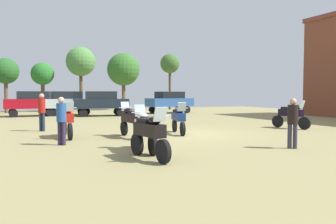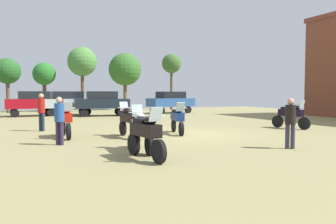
{
  "view_description": "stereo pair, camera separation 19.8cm",
  "coord_description": "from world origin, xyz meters",
  "px_view_note": "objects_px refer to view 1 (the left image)",
  "views": [
    {
      "loc": [
        -6.96,
        -13.57,
        1.85
      ],
      "look_at": [
        1.37,
        5.33,
        0.72
      ],
      "focal_mm": 36.27,
      "sensor_mm": 36.0,
      "label": 1
    },
    {
      "loc": [
        -6.78,
        -13.65,
        1.85
      ],
      "look_at": [
        1.37,
        5.33,
        0.72
      ],
      "focal_mm": 36.27,
      "sensor_mm": 36.0,
      "label": 2
    }
  ],
  "objects_px": {
    "motorcycle_2": "(150,133)",
    "car_2": "(33,102)",
    "tree_2": "(123,70)",
    "car_5": "(170,101)",
    "motorcycle_7": "(291,115)",
    "car_4": "(101,102)",
    "person_1": "(61,117)",
    "motorcycle_5": "(145,129)",
    "tree_1": "(81,62)",
    "person_2": "(293,119)",
    "motorcycle_4": "(130,120)",
    "motorcycle_6": "(67,120)",
    "tree_4": "(43,75)",
    "car_1": "(66,101)",
    "person_3": "(42,109)",
    "motorcycle_1": "(179,118)",
    "tree_5": "(170,64)",
    "tree_8": "(5,72)"
  },
  "relations": [
    {
      "from": "motorcycle_2",
      "to": "car_2",
      "type": "bearing_deg",
      "value": -91.6
    },
    {
      "from": "tree_2",
      "to": "car_5",
      "type": "bearing_deg",
      "value": -74.68
    },
    {
      "from": "motorcycle_7",
      "to": "car_4",
      "type": "distance_m",
      "value": 15.37
    },
    {
      "from": "car_2",
      "to": "person_1",
      "type": "relative_size",
      "value": 2.57
    },
    {
      "from": "motorcycle_5",
      "to": "tree_1",
      "type": "bearing_deg",
      "value": 88.01
    },
    {
      "from": "motorcycle_5",
      "to": "person_1",
      "type": "xyz_separation_m",
      "value": [
        -2.27,
        2.38,
        0.28
      ]
    },
    {
      "from": "person_2",
      "to": "tree_1",
      "type": "relative_size",
      "value": 0.26
    },
    {
      "from": "motorcycle_4",
      "to": "person_1",
      "type": "xyz_separation_m",
      "value": [
        -2.87,
        -1.06,
        0.27
      ]
    },
    {
      "from": "motorcycle_6",
      "to": "tree_4",
      "type": "relative_size",
      "value": 0.47
    },
    {
      "from": "motorcycle_4",
      "to": "car_4",
      "type": "bearing_deg",
      "value": 78.18
    },
    {
      "from": "person_1",
      "to": "car_1",
      "type": "bearing_deg",
      "value": 125.34
    },
    {
      "from": "car_1",
      "to": "person_1",
      "type": "bearing_deg",
      "value": 166.5
    },
    {
      "from": "person_3",
      "to": "tree_2",
      "type": "relative_size",
      "value": 0.29
    },
    {
      "from": "motorcycle_7",
      "to": "motorcycle_2",
      "type": "bearing_deg",
      "value": 10.02
    },
    {
      "from": "motorcycle_1",
      "to": "motorcycle_4",
      "type": "xyz_separation_m",
      "value": [
        -2.37,
        -0.31,
        0.02
      ]
    },
    {
      "from": "car_5",
      "to": "tree_1",
      "type": "distance_m",
      "value": 10.13
    },
    {
      "from": "person_2",
      "to": "tree_2",
      "type": "distance_m",
      "value": 28.17
    },
    {
      "from": "motorcycle_7",
      "to": "car_4",
      "type": "relative_size",
      "value": 0.48
    },
    {
      "from": "motorcycle_5",
      "to": "tree_5",
      "type": "height_order",
      "value": "tree_5"
    },
    {
      "from": "motorcycle_6",
      "to": "car_2",
      "type": "height_order",
      "value": "car_2"
    },
    {
      "from": "motorcycle_7",
      "to": "tree_1",
      "type": "relative_size",
      "value": 0.33
    },
    {
      "from": "person_3",
      "to": "tree_8",
      "type": "bearing_deg",
      "value": -37.93
    },
    {
      "from": "person_1",
      "to": "tree_8",
      "type": "relative_size",
      "value": 0.33
    },
    {
      "from": "tree_8",
      "to": "motorcycle_1",
      "type": "bearing_deg",
      "value": -70.13
    },
    {
      "from": "car_2",
      "to": "tree_4",
      "type": "bearing_deg",
      "value": -12.78
    },
    {
      "from": "tree_1",
      "to": "tree_5",
      "type": "xyz_separation_m",
      "value": [
        10.05,
        0.5,
        0.15
      ]
    },
    {
      "from": "motorcycle_1",
      "to": "person_3",
      "type": "height_order",
      "value": "person_3"
    },
    {
      "from": "motorcycle_7",
      "to": "car_5",
      "type": "distance_m",
      "value": 15.07
    },
    {
      "from": "motorcycle_6",
      "to": "person_2",
      "type": "distance_m",
      "value": 8.75
    },
    {
      "from": "person_3",
      "to": "tree_8",
      "type": "xyz_separation_m",
      "value": [
        -2.08,
        17.61,
        2.79
      ]
    },
    {
      "from": "motorcycle_7",
      "to": "tree_1",
      "type": "bearing_deg",
      "value": -87.51
    },
    {
      "from": "motorcycle_6",
      "to": "tree_1",
      "type": "height_order",
      "value": "tree_1"
    },
    {
      "from": "motorcycle_4",
      "to": "car_2",
      "type": "relative_size",
      "value": 0.51
    },
    {
      "from": "motorcycle_4",
      "to": "tree_2",
      "type": "bearing_deg",
      "value": 70.16
    },
    {
      "from": "tree_1",
      "to": "car_4",
      "type": "bearing_deg",
      "value": -87.64
    },
    {
      "from": "motorcycle_6",
      "to": "tree_5",
      "type": "relative_size",
      "value": 0.36
    },
    {
      "from": "motorcycle_5",
      "to": "tree_8",
      "type": "height_order",
      "value": "tree_8"
    },
    {
      "from": "car_5",
      "to": "person_2",
      "type": "xyz_separation_m",
      "value": [
        -4.5,
        -20.08,
        -0.2
      ]
    },
    {
      "from": "motorcycle_2",
      "to": "motorcycle_7",
      "type": "relative_size",
      "value": 1.02
    },
    {
      "from": "motorcycle_6",
      "to": "motorcycle_1",
      "type": "bearing_deg",
      "value": 171.59
    },
    {
      "from": "motorcycle_4",
      "to": "car_1",
      "type": "height_order",
      "value": "car_1"
    },
    {
      "from": "car_2",
      "to": "car_4",
      "type": "distance_m",
      "value": 5.42
    },
    {
      "from": "tree_1",
      "to": "car_1",
      "type": "bearing_deg",
      "value": -111.31
    },
    {
      "from": "motorcycle_4",
      "to": "tree_2",
      "type": "relative_size",
      "value": 0.36
    },
    {
      "from": "car_1",
      "to": "tree_4",
      "type": "distance_m",
      "value": 7.16
    },
    {
      "from": "motorcycle_2",
      "to": "motorcycle_4",
      "type": "relative_size",
      "value": 0.96
    },
    {
      "from": "motorcycle_6",
      "to": "motorcycle_7",
      "type": "distance_m",
      "value": 11.27
    },
    {
      "from": "person_3",
      "to": "motorcycle_7",
      "type": "bearing_deg",
      "value": -152.42
    },
    {
      "from": "motorcycle_2",
      "to": "tree_8",
      "type": "bearing_deg",
      "value": -88.5
    },
    {
      "from": "tree_4",
      "to": "motorcycle_4",
      "type": "bearing_deg",
      "value": -84.84
    }
  ]
}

